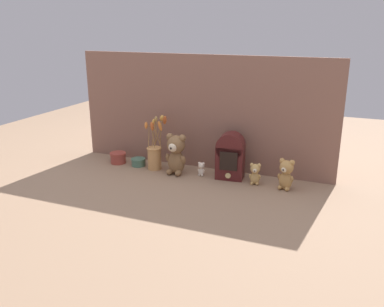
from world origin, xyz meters
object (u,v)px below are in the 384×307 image
Objects in this scene: teddy_bear_large at (176,153)px; flower_vase at (155,153)px; teddy_bear_tiny at (201,169)px; teddy_bear_small at (255,173)px; decorative_tin_short at (138,162)px; teddy_bear_medium at (286,174)px; decorative_tin_tall at (118,158)px; vintage_radio at (230,155)px.

flower_vase reaches higher than teddy_bear_large.
flower_vase reaches higher than teddy_bear_tiny.
teddy_bear_large is 2.92× the size of teddy_bear_tiny.
teddy_bear_small is 0.75m from decorative_tin_short.
teddy_bear_medium is at bearing -1.70° from teddy_bear_small.
decorative_tin_tall is at bearing -178.77° from decorative_tin_short.
teddy_bear_small is 0.32m from teddy_bear_tiny.
teddy_bear_large is 1.44× the size of teddy_bear_medium.
teddy_bear_medium is 0.17m from teddy_bear_small.
flower_vase reaches higher than teddy_bear_medium.
flower_vase reaches higher than vintage_radio.
teddy_bear_medium is 0.51× the size of flower_vase.
teddy_bear_tiny is at bearing -2.12° from decorative_tin_short.
flower_vase is 3.65× the size of decorative_tin_short.
teddy_bear_medium is at bearing -1.54° from flower_vase.
vintage_radio is at bearing 172.42° from teddy_bear_medium.
teddy_bear_tiny is at bearing -171.18° from vintage_radio.
teddy_bear_tiny is at bearing 177.97° from teddy_bear_medium.
vintage_radio is 0.74m from decorative_tin_tall.
decorative_tin_tall is at bearing -178.99° from vintage_radio.
teddy_bear_tiny is (-0.32, 0.01, -0.02)m from teddy_bear_small.
teddy_bear_small reaches higher than decorative_tin_tall.
teddy_bear_small reaches higher than teddy_bear_tiny.
teddy_bear_tiny reaches higher than decorative_tin_short.
teddy_bear_tiny is at bearing -0.76° from flower_vase.
teddy_bear_large is at bearing -10.74° from flower_vase.
flower_vase is 0.28m from decorative_tin_tall.
teddy_bear_tiny is (-0.49, 0.02, -0.04)m from teddy_bear_medium.
decorative_tin_short is (-0.43, 0.02, -0.02)m from teddy_bear_tiny.
teddy_bear_tiny is 0.25× the size of flower_vase.
teddy_bear_large is 0.32m from vintage_radio.
decorative_tin_tall is at bearing 178.39° from teddy_bear_small.
vintage_radio is at bearing 8.82° from teddy_bear_tiny.
vintage_radio is at bearing 2.65° from flower_vase.
teddy_bear_small is 0.18m from vintage_radio.
teddy_bear_tiny is 0.82× the size of decorative_tin_tall.
flower_vase is 1.23× the size of vintage_radio.
teddy_bear_large is 0.64m from teddy_bear_medium.
teddy_bear_medium is at bearing 0.68° from teddy_bear_large.
teddy_bear_medium is 1.86× the size of decorative_tin_short.
teddy_bear_tiny is 0.43m from decorative_tin_short.
decorative_tin_tall is at bearing 178.73° from teddy_bear_tiny.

